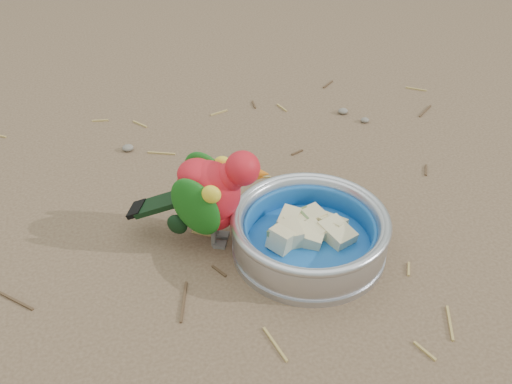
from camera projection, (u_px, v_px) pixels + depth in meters
name	position (u px, v px, depth m)	size (l,w,h in m)	color
ground	(287.00, 239.00, 0.82)	(60.00, 60.00, 0.00)	brown
food_bowl	(309.00, 247.00, 0.79)	(0.21, 0.21, 0.02)	#B2B2BA
bowl_wall	(310.00, 230.00, 0.77)	(0.21, 0.21, 0.04)	#B2B2BA
fruit_wedges	(309.00, 234.00, 0.78)	(0.13, 0.13, 0.03)	beige
lory_parrot	(211.00, 200.00, 0.77)	(0.09, 0.18, 0.15)	red
ground_debris	(260.00, 234.00, 0.82)	(0.90, 0.80, 0.01)	#A68A4B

